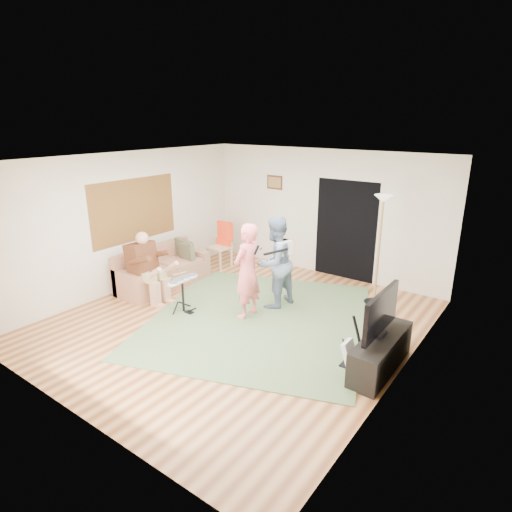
# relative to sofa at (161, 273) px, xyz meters

# --- Properties ---
(floor) EXTENTS (6.00, 6.00, 0.00)m
(floor) POSITION_rel_sofa_xyz_m (2.29, -0.37, -0.26)
(floor) COLOR brown
(floor) RESTS_ON ground
(walls) EXTENTS (5.50, 6.00, 2.70)m
(walls) POSITION_rel_sofa_xyz_m (2.29, -0.37, 1.09)
(walls) COLOR silver
(walls) RESTS_ON floor
(ceiling) EXTENTS (6.00, 6.00, 0.00)m
(ceiling) POSITION_rel_sofa_xyz_m (2.29, -0.37, 2.44)
(ceiling) COLOR white
(ceiling) RESTS_ON walls
(window_blinds) EXTENTS (0.00, 2.05, 2.05)m
(window_blinds) POSITION_rel_sofa_xyz_m (-0.46, -0.17, 1.29)
(window_blinds) COLOR brown
(window_blinds) RESTS_ON walls
(doorway) EXTENTS (2.10, 0.00, 2.10)m
(doorway) POSITION_rel_sofa_xyz_m (2.84, 2.62, 0.79)
(doorway) COLOR black
(doorway) RESTS_ON walls
(picture_frame) EXTENTS (0.42, 0.03, 0.32)m
(picture_frame) POSITION_rel_sofa_xyz_m (1.04, 2.62, 1.64)
(picture_frame) COLOR #3F2314
(picture_frame) RESTS_ON walls
(area_rug) EXTENTS (4.64, 4.86, 0.02)m
(area_rug) POSITION_rel_sofa_xyz_m (2.53, -0.09, -0.25)
(area_rug) COLOR #526D42
(area_rug) RESTS_ON floor
(sofa) EXTENTS (0.80, 1.95, 0.79)m
(sofa) POSITION_rel_sofa_xyz_m (0.00, 0.00, 0.00)
(sofa) COLOR #A87054
(sofa) RESTS_ON floor
(drummer) EXTENTS (0.86, 0.48, 1.32)m
(drummer) POSITION_rel_sofa_xyz_m (0.41, -0.65, 0.25)
(drummer) COLOR #572D18
(drummer) RESTS_ON sofa
(drum_kit) EXTENTS (0.36, 0.64, 0.66)m
(drum_kit) POSITION_rel_sofa_xyz_m (1.29, -0.65, 0.02)
(drum_kit) COLOR black
(drum_kit) RESTS_ON floor
(singer) EXTENTS (0.41, 0.61, 1.66)m
(singer) POSITION_rel_sofa_xyz_m (2.31, -0.12, 0.57)
(singer) COLOR #FE6E76
(singer) RESTS_ON floor
(microphone) EXTENTS (0.06, 0.06, 0.24)m
(microphone) POSITION_rel_sofa_xyz_m (2.51, -0.12, 0.98)
(microphone) COLOR black
(microphone) RESTS_ON singer
(guitarist) EXTENTS (0.76, 0.91, 1.67)m
(guitarist) POSITION_rel_sofa_xyz_m (2.45, 0.53, 0.57)
(guitarist) COLOR slate
(guitarist) RESTS_ON floor
(guitar_held) EXTENTS (0.29, 0.61, 0.26)m
(guitar_held) POSITION_rel_sofa_xyz_m (2.65, 0.53, 0.87)
(guitar_held) COLOR white
(guitar_held) RESTS_ON guitarist
(guitar_spare) EXTENTS (0.29, 0.26, 0.80)m
(guitar_spare) POSITION_rel_sofa_xyz_m (4.43, -0.58, -0.04)
(guitar_spare) COLOR black
(guitar_spare) RESTS_ON floor
(torchiere_lamp) EXTENTS (0.36, 0.36, 2.03)m
(torchiere_lamp) POSITION_rel_sofa_xyz_m (3.90, 1.71, 1.13)
(torchiere_lamp) COLOR black
(torchiere_lamp) RESTS_ON floor
(dining_chair) EXTENTS (0.46, 0.48, 1.04)m
(dining_chair) POSITION_rel_sofa_xyz_m (0.25, 1.60, 0.11)
(dining_chair) COLOR #CFAE86
(dining_chair) RESTS_ON floor
(tv_cabinet) EXTENTS (0.40, 1.40, 0.50)m
(tv_cabinet) POSITION_rel_sofa_xyz_m (4.79, -0.37, -0.01)
(tv_cabinet) COLOR black
(tv_cabinet) RESTS_ON floor
(television) EXTENTS (0.06, 1.08, 0.59)m
(television) POSITION_rel_sofa_xyz_m (4.74, -0.37, 0.59)
(television) COLOR black
(television) RESTS_ON tv_cabinet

